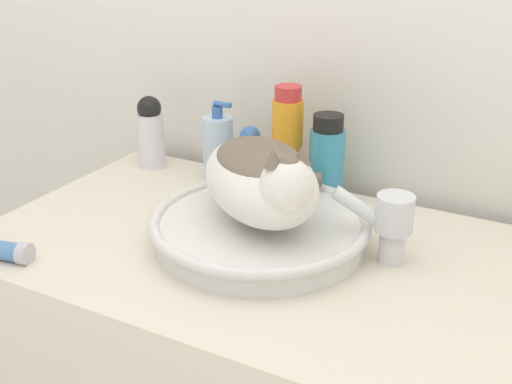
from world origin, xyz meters
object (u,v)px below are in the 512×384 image
at_px(cat, 263,177).
at_px(faucet, 389,222).
at_px(lotion_bottle_white, 151,132).
at_px(mouthwash_bottle, 327,161).
at_px(shampoo_bottle_tall, 287,143).
at_px(deodorant_stick, 250,157).
at_px(soap_pump_bottle, 218,148).

xyz_separation_m(cat, faucet, (0.21, 0.05, -0.06)).
relative_size(lotion_bottle_white, mouthwash_bottle, 0.90).
relative_size(mouthwash_bottle, shampoo_bottle_tall, 0.80).
bearing_deg(deodorant_stick, shampoo_bottle_tall, 0.00).
height_order(soap_pump_bottle, lotion_bottle_white, soap_pump_bottle).
xyz_separation_m(faucet, mouthwash_bottle, (-0.19, 0.18, 0.01)).
bearing_deg(cat, faucet, 53.97).
distance_m(cat, deodorant_stick, 0.28).
bearing_deg(mouthwash_bottle, faucet, -43.58).
bearing_deg(deodorant_stick, lotion_bottle_white, 180.00).
bearing_deg(shampoo_bottle_tall, mouthwash_bottle, 0.00).
relative_size(cat, soap_pump_bottle, 1.92).
distance_m(cat, mouthwash_bottle, 0.23).
xyz_separation_m(faucet, shampoo_bottle_tall, (-0.27, 0.18, 0.04)).
bearing_deg(cat, deodorant_stick, 164.55).
bearing_deg(faucet, soap_pump_bottle, -32.99).
relative_size(deodorant_stick, shampoo_bottle_tall, 0.59).
height_order(faucet, shampoo_bottle_tall, shampoo_bottle_tall).
bearing_deg(lotion_bottle_white, mouthwash_bottle, 0.00).
distance_m(cat, shampoo_bottle_tall, 0.23).
bearing_deg(deodorant_stick, faucet, -26.13).
distance_m(cat, lotion_bottle_white, 0.47).
bearing_deg(cat, shampoo_bottle_tall, 146.45).
relative_size(deodorant_stick, mouthwash_bottle, 0.73).
bearing_deg(mouthwash_bottle, cat, -96.87).
relative_size(lotion_bottle_white, shampoo_bottle_tall, 0.72).
bearing_deg(lotion_bottle_white, shampoo_bottle_tall, 0.00).
bearing_deg(soap_pump_bottle, cat, -44.69).
relative_size(cat, lotion_bottle_white, 2.07).
height_order(cat, shampoo_bottle_tall, shampoo_bottle_tall).
relative_size(cat, mouthwash_bottle, 1.86).
bearing_deg(shampoo_bottle_tall, lotion_bottle_white, -180.00).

